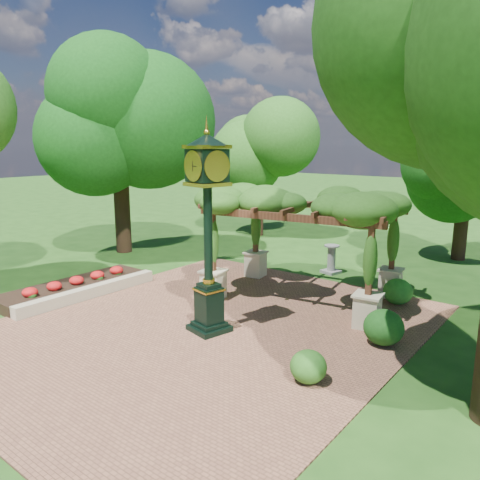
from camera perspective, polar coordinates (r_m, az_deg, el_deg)
The scene contains 13 objects.
ground at distance 12.30m, azimuth -7.38°, elevation -11.99°, with size 120.00×120.00×0.00m, color #1E4714.
brick_plaza at distance 12.95m, azimuth -4.18°, elevation -10.56°, with size 10.00×12.00×0.04m, color brown.
border_wall at distance 15.92m, azimuth -17.85°, elevation -6.12°, with size 0.35×5.00×0.40m, color #C6B793.
flower_bed at distance 16.65m, azimuth -19.60°, elevation -5.53°, with size 1.50×5.00×0.36m, color red.
pedestal_clock at distance 11.86m, azimuth -3.96°, elevation 2.94°, with size 1.23×1.23×5.22m.
pergola at distance 14.68m, azimuth 7.87°, elevation 3.85°, with size 6.17×4.40×3.58m.
sundial at distance 18.33m, azimuth 11.08°, elevation -2.51°, with size 0.75×0.75×1.10m.
shrub_front at distance 10.14m, azimuth 8.34°, elevation -15.03°, with size 0.77×0.77×0.69m, color #275C1A.
shrub_mid at distance 12.22m, azimuth 17.11°, elevation -10.14°, with size 0.99×0.99×0.89m, color #174814.
shrub_back at distance 15.28m, azimuth 18.69°, elevation -5.97°, with size 0.89×0.89×0.80m, color #246B1F.
tree_west_near at distance 21.76m, azimuth -14.65°, elevation 13.19°, with size 5.26×5.26×8.15m.
tree_west_far at distance 25.06m, azimuth 2.20°, elevation 11.68°, with size 4.09×4.09×7.14m.
tree_north at distance 21.75m, azimuth 25.99°, elevation 8.87°, with size 3.46×3.46×6.24m.
Camera 1 is at (8.12, -7.81, 4.94)m, focal length 35.00 mm.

